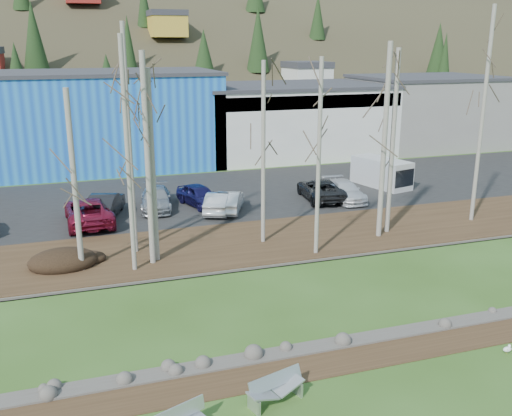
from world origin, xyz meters
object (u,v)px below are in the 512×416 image
object	(u,v)px
seagull	(508,349)
car_3	(156,199)
bench_damaged	(276,389)
car_7	(344,191)
car_8	(219,202)
car_4	(199,195)
car_6	(321,189)
car_1	(106,204)
car_2	(89,211)
car_5	(229,201)
van_white	(383,173)

from	to	relation	value
seagull	car_3	xyz separation A→B (m)	(-9.12, 21.91, 0.67)
bench_damaged	car_7	bearing A→B (deg)	41.73
bench_damaged	car_8	size ratio (longest dim) A/B	0.49
seagull	car_4	bearing A→B (deg)	81.86
bench_damaged	car_6	world-z (taller)	car_6
car_1	car_2	distance (m)	1.71
car_3	car_4	size ratio (longest dim) A/B	1.14
car_4	car_5	bearing A→B (deg)	-67.62
bench_damaged	car_3	world-z (taller)	car_3
seagull	car_2	xyz separation A→B (m)	(-13.45, 19.94, 0.77)
car_2	car_5	distance (m)	8.75
car_3	bench_damaged	bearing A→B (deg)	-80.91
car_3	car_7	bearing A→B (deg)	-0.40
car_8	bench_damaged	bearing A→B (deg)	103.37
car_7	van_white	xyz separation A→B (m)	(4.59, 2.68, 0.38)
car_2	car_7	world-z (taller)	car_2
car_4	van_white	bearing A→B (deg)	-13.26
car_4	car_6	size ratio (longest dim) A/B	0.81
bench_damaged	car_4	bearing A→B (deg)	66.79
seagull	bench_damaged	bearing A→B (deg)	156.26
car_1	seagull	bearing A→B (deg)	136.62
seagull	car_3	size ratio (longest dim) A/B	0.08
car_2	car_4	size ratio (longest dim) A/B	1.36
car_4	car_6	distance (m)	8.44
car_3	car_8	xyz separation A→B (m)	(3.70, -2.07, -0.02)
car_7	van_white	world-z (taller)	van_white
car_1	car_7	size ratio (longest dim) A/B	1.00
car_2	car_6	distance (m)	15.59
car_3	car_5	bearing A→B (deg)	-16.73
car_2	car_6	bearing A→B (deg)	-179.64
bench_damaged	car_4	world-z (taller)	car_4
car_8	car_7	bearing A→B (deg)	-156.19
car_8	van_white	bearing A→B (deg)	-145.30
car_1	car_4	size ratio (longest dim) A/B	1.10
car_2	car_4	distance (m)	7.42
car_1	car_3	distance (m)	3.32
car_6	car_3	bearing A→B (deg)	0.62
bench_damaged	car_1	bearing A→B (deg)	82.97
car_3	car_1	bearing A→B (deg)	-160.60
seagull	car_2	size ratio (longest dim) A/B	0.07
bench_damaged	car_6	size ratio (longest dim) A/B	0.39
car_2	car_1	bearing A→B (deg)	-131.24
seagull	car_5	xyz separation A→B (m)	(-4.70, 19.84, 0.65)
car_5	van_white	xyz separation A→B (m)	(12.87, 2.80, 0.37)
seagull	car_6	bearing A→B (deg)	59.97
seagull	van_white	bearing A→B (deg)	45.97
car_1	car_5	size ratio (longest dim) A/B	1.13
bench_damaged	car_4	xyz separation A→B (m)	(2.57, 21.82, 0.42)
car_3	car_6	world-z (taller)	car_6
car_1	bench_damaged	bearing A→B (deg)	115.88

